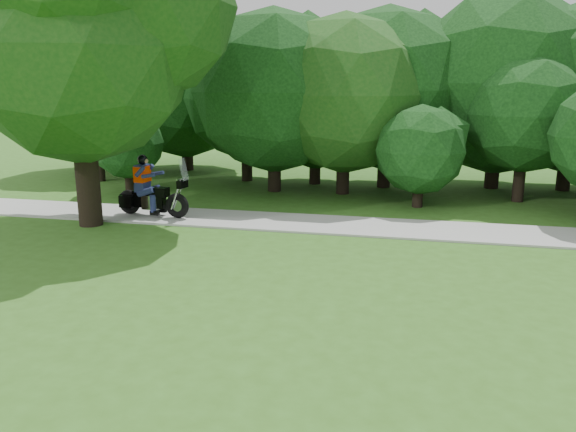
# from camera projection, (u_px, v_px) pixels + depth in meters

# --- Properties ---
(ground) EXTENTS (100.00, 100.00, 0.00)m
(ground) POSITION_uv_depth(u_px,v_px,m) (486.00, 369.00, 8.27)
(ground) COLOR #34611B
(ground) RESTS_ON ground
(walkway) EXTENTS (60.00, 2.20, 0.06)m
(walkway) POSITION_uv_depth(u_px,v_px,m) (454.00, 231.00, 15.85)
(walkway) COLOR #9F9F9A
(walkway) RESTS_ON ground
(tree_line) EXTENTS (39.27, 12.39, 7.66)m
(tree_line) POSITION_uv_depth(u_px,v_px,m) (465.00, 94.00, 21.44)
(tree_line) COLOR black
(tree_line) RESTS_ON ground
(big_tree_west) EXTENTS (8.64, 6.56, 9.96)m
(big_tree_west) POSITION_uv_depth(u_px,v_px,m) (81.00, 23.00, 15.72)
(big_tree_west) COLOR black
(big_tree_west) RESTS_ON ground
(touring_motorcycle) EXTENTS (2.51, 0.91, 1.91)m
(touring_motorcycle) POSITION_uv_depth(u_px,v_px,m) (148.00, 194.00, 17.47)
(touring_motorcycle) COLOR black
(touring_motorcycle) RESTS_ON walkway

